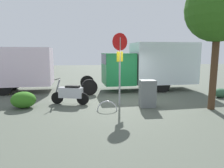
{
  "coord_description": "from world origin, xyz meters",
  "views": [
    {
      "loc": [
        2.35,
        9.47,
        2.39
      ],
      "look_at": [
        1.0,
        0.08,
        0.91
      ],
      "focal_mm": 32.42,
      "sensor_mm": 36.0,
      "label": 1
    }
  ],
  "objects_px": {
    "utility_cabinet": "(147,94)",
    "bike_rack_hoop": "(107,111)",
    "box_truck_near": "(149,65)",
    "motorcycle": "(70,93)",
    "stop_sign": "(120,58)",
    "street_tree": "(219,9)"
  },
  "relations": [
    {
      "from": "utility_cabinet",
      "to": "bike_rack_hoop",
      "type": "height_order",
      "value": "utility_cabinet"
    },
    {
      "from": "box_truck_near",
      "to": "motorcycle",
      "type": "distance_m",
      "value": 5.81
    },
    {
      "from": "stop_sign",
      "to": "utility_cabinet",
      "type": "relative_size",
      "value": 2.71
    },
    {
      "from": "box_truck_near",
      "to": "motorcycle",
      "type": "bearing_deg",
      "value": 30.45
    },
    {
      "from": "utility_cabinet",
      "to": "bike_rack_hoop",
      "type": "distance_m",
      "value": 1.97
    },
    {
      "from": "stop_sign",
      "to": "utility_cabinet",
      "type": "distance_m",
      "value": 2.0
    },
    {
      "from": "box_truck_near",
      "to": "utility_cabinet",
      "type": "xyz_separation_m",
      "value": [
        1.39,
        4.0,
        -1.04
      ]
    },
    {
      "from": "stop_sign",
      "to": "street_tree",
      "type": "relative_size",
      "value": 0.59
    },
    {
      "from": "utility_cabinet",
      "to": "box_truck_near",
      "type": "bearing_deg",
      "value": -109.21
    },
    {
      "from": "motorcycle",
      "to": "bike_rack_hoop",
      "type": "height_order",
      "value": "motorcycle"
    },
    {
      "from": "street_tree",
      "to": "bike_rack_hoop",
      "type": "height_order",
      "value": "street_tree"
    },
    {
      "from": "box_truck_near",
      "to": "stop_sign",
      "type": "height_order",
      "value": "stop_sign"
    },
    {
      "from": "stop_sign",
      "to": "utility_cabinet",
      "type": "xyz_separation_m",
      "value": [
        -1.17,
        0.43,
        -1.56
      ]
    },
    {
      "from": "box_truck_near",
      "to": "motorcycle",
      "type": "xyz_separation_m",
      "value": [
        4.79,
        3.1,
        -1.12
      ]
    },
    {
      "from": "box_truck_near",
      "to": "utility_cabinet",
      "type": "height_order",
      "value": "box_truck_near"
    },
    {
      "from": "bike_rack_hoop",
      "to": "stop_sign",
      "type": "bearing_deg",
      "value": -129.76
    },
    {
      "from": "stop_sign",
      "to": "bike_rack_hoop",
      "type": "xyz_separation_m",
      "value": [
        0.67,
        0.8,
        -2.16
      ]
    },
    {
      "from": "street_tree",
      "to": "bike_rack_hoop",
      "type": "relative_size",
      "value": 6.4
    },
    {
      "from": "utility_cabinet",
      "to": "street_tree",
      "type": "bearing_deg",
      "value": 163.69
    },
    {
      "from": "utility_cabinet",
      "to": "bike_rack_hoop",
      "type": "relative_size",
      "value": 1.4
    },
    {
      "from": "motorcycle",
      "to": "stop_sign",
      "type": "relative_size",
      "value": 0.54
    },
    {
      "from": "utility_cabinet",
      "to": "motorcycle",
      "type": "bearing_deg",
      "value": -14.92
    }
  ]
}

